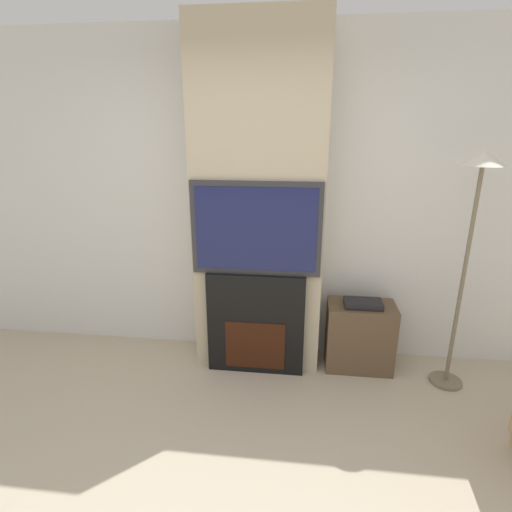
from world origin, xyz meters
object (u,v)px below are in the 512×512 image
Objects in this scene: television at (256,229)px; fireplace at (256,323)px; media_stand at (360,335)px; floor_lamp at (475,210)px.

fireplace is at bearing 90.00° from television.
television reaches higher than media_stand.
media_stand is at bearing 8.99° from fireplace.
television reaches higher than fireplace.
floor_lamp is 1.30m from media_stand.
fireplace is at bearing 179.45° from floor_lamp.
floor_lamp is at bearing -0.48° from television.
fireplace is 0.79m from television.
floor_lamp is 2.89× the size of media_stand.
fireplace is 0.47× the size of floor_lamp.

